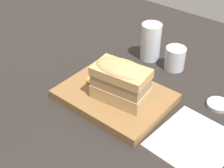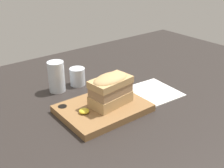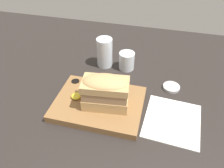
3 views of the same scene
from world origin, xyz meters
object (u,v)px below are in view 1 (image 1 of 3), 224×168
object	(u,v)px
sandwich	(121,80)
wine_glass	(175,59)
water_glass	(151,44)
napkin	(193,142)
condiment_dish	(218,105)
serving_board	(115,96)

from	to	relation	value
sandwich	wine_glass	size ratio (longest dim) A/B	2.11
water_glass	wine_glass	bearing A→B (deg)	-0.85
napkin	sandwich	bearing A→B (deg)	-178.94
sandwich	condiment_dish	world-z (taller)	sandwich
serving_board	water_glass	xyz separation A→B (cm)	(-4.63, 23.83, 3.99)
wine_glass	serving_board	bearing A→B (deg)	-100.97
serving_board	condiment_dish	size ratio (longest dim) A/B	4.66
condiment_dish	water_glass	bearing A→B (deg)	162.90
serving_board	condiment_dish	world-z (taller)	serving_board
serving_board	wine_glass	bearing A→B (deg)	79.03
sandwich	napkin	xyz separation A→B (cm)	(21.41, 0.40, -8.14)
sandwich	condiment_dish	bearing A→B (deg)	38.47
wine_glass	condiment_dish	size ratio (longest dim) A/B	1.16
wine_glass	condiment_dish	distance (cm)	20.48
water_glass	napkin	bearing A→B (deg)	-40.31
condiment_dish	napkin	bearing A→B (deg)	-86.40
water_glass	wine_glass	world-z (taller)	water_glass
wine_glass	sandwich	bearing A→B (deg)	-94.48
water_glass	napkin	xyz separation A→B (cm)	(28.71, -24.35, -5.01)
water_glass	condiment_dish	world-z (taller)	water_glass
water_glass	wine_glass	size ratio (longest dim) A/B	1.69
serving_board	sandwich	world-z (taller)	sandwich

